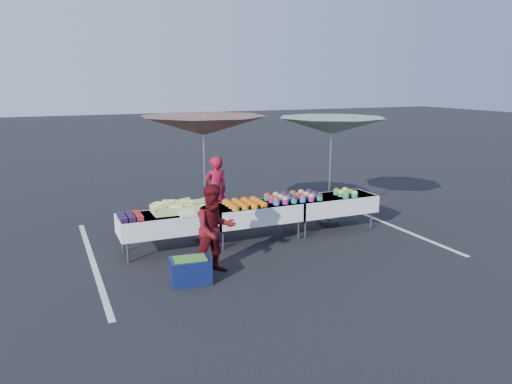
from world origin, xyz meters
name	(u,v)px	position (x,y,z in m)	size (l,w,h in m)	color
ground	(256,240)	(0.00, 0.00, 0.00)	(80.00, 80.00, 0.00)	black
stripe_left	(93,262)	(-3.20, 0.00, 0.00)	(0.10, 5.00, 0.00)	silver
stripe_right	(384,222)	(3.20, 0.00, 0.00)	(0.10, 5.00, 0.00)	silver
table_left	(168,222)	(-1.80, 0.00, 0.58)	(1.86, 0.81, 0.75)	white
table_center	(256,212)	(0.00, 0.00, 0.58)	(1.86, 0.81, 0.75)	white
table_right	(332,203)	(1.80, 0.00, 0.58)	(1.86, 0.81, 0.75)	white
berry_punnets	(130,216)	(-2.51, -0.06, 0.79)	(0.40, 0.54, 0.08)	black
corn_pile	(180,207)	(-1.55, 0.05, 0.84)	(1.16, 0.57, 0.26)	#A9CC68
plastic_bags	(188,214)	(-1.50, -0.30, 0.78)	(0.30, 0.25, 0.05)	white
carrot_bowls	(245,203)	(-0.25, -0.01, 0.80)	(0.75, 0.69, 0.11)	orange
potato_cups	(294,196)	(0.85, 0.00, 0.83)	(1.14, 0.58, 0.16)	blue
bean_baskets	(345,193)	(2.06, -0.10, 0.82)	(0.36, 0.50, 0.15)	#228B52
vendor	(216,191)	(-0.43, 1.25, 0.79)	(0.58, 0.38, 1.58)	maroon
customer	(215,229)	(-1.34, -1.36, 0.76)	(0.74, 0.58, 1.53)	#580D13
umbrella_left	(204,127)	(-0.94, 0.40, 2.31)	(3.13, 3.13, 2.54)	black
umbrella_right	(331,127)	(1.97, 0.40, 2.20)	(2.62, 2.62, 2.43)	black
storage_bin	(190,270)	(-1.85, -1.60, 0.21)	(0.68, 0.53, 0.41)	#0E1748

